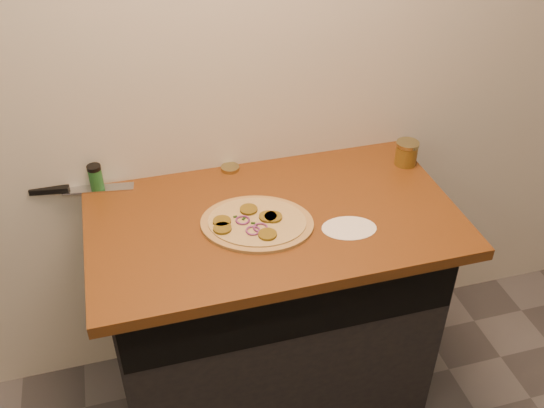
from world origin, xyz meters
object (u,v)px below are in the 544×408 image
object	(u,v)px
pizza	(256,223)
salsa_jar	(406,153)
chefs_knife	(73,189)
spice_shaker	(96,178)

from	to	relation	value
pizza	salsa_jar	distance (m)	0.65
salsa_jar	chefs_knife	bearing A→B (deg)	173.12
pizza	chefs_knife	xyz separation A→B (m)	(-0.56, 0.35, -0.00)
chefs_knife	spice_shaker	distance (m)	0.09
pizza	spice_shaker	bearing A→B (deg)	144.64
pizza	chefs_knife	world-z (taller)	pizza
spice_shaker	pizza	bearing A→B (deg)	-35.36
salsa_jar	spice_shaker	world-z (taller)	spice_shaker
chefs_knife	spice_shaker	world-z (taller)	spice_shaker
chefs_knife	spice_shaker	bearing A→B (deg)	-8.53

